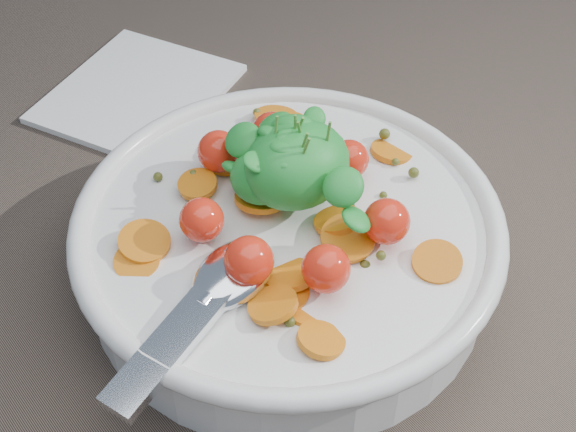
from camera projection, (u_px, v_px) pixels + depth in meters
ground at (285, 252)px, 0.58m from camera, size 6.00×6.00×0.00m
bowl at (287, 240)px, 0.54m from camera, size 0.31×0.29×0.12m
napkin at (138, 93)px, 0.71m from camera, size 0.20×0.19×0.01m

